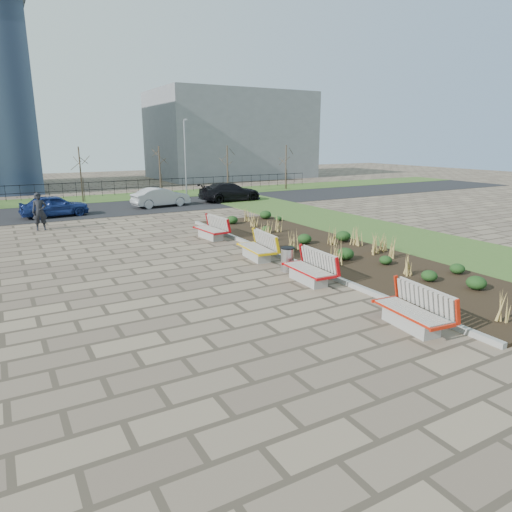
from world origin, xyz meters
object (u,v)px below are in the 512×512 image
pedestrian (40,212)px  bench_d (210,228)px  bench_c (256,247)px  car_black (230,192)px  bench_b (308,268)px  lamp_east (185,159)px  litter_bin (287,260)px  car_blue (55,206)px  car_silver (161,197)px  bench_a (411,309)px

pedestrian → bench_d: bearing=-38.1°
bench_c → pedestrian: (-6.75, 10.55, 0.47)m
bench_c → car_black: (6.72, 15.85, 0.21)m
bench_b → lamp_east: 24.46m
bench_d → lamp_east: bearing=68.1°
pedestrian → litter_bin: bearing=-56.9°
pedestrian → lamp_east: 15.45m
bench_d → car_black: size_ratio=0.44×
car_blue → car_silver: bearing=-88.6°
bench_c → litter_bin: 2.01m
bench_d → bench_a: bearing=-94.5°
litter_bin → pedestrian: pedestrian is taller
car_silver → litter_bin: bearing=168.9°
litter_bin → car_black: (6.58, 17.85, 0.29)m
bench_d → car_silver: size_ratio=0.53×
lamp_east → litter_bin: bearing=-102.3°
bench_c → car_silver: car_silver is taller
bench_c → car_blue: (-5.61, 14.71, 0.18)m
car_black → bench_b: bearing=159.6°
litter_bin → car_silver: 17.69m
car_blue → car_black: bearing=-91.0°
bench_b → car_black: bearing=73.1°
bench_a → bench_c: 7.75m
car_blue → bench_b: bearing=-169.1°
bench_a → lamp_east: size_ratio=0.35×
bench_c → pedestrian: pedestrian is taller
bench_c → pedestrian: bearing=127.3°
litter_bin → car_blue: size_ratio=0.22×
car_silver → bench_d: bearing=166.0°
bench_c → lamp_east: bearing=80.9°
car_blue → lamp_east: (10.61, 5.65, 2.36)m
car_silver → lamp_east: size_ratio=0.66×
car_blue → bench_c: bearing=-165.4°
bench_b → bench_c: size_ratio=1.00×
bench_a → lamp_east: lamp_east is taller
pedestrian → car_silver: pedestrian is taller
bench_a → car_silver: size_ratio=0.53×
pedestrian → car_silver: (8.05, 5.10, -0.29)m
bench_b → car_blue: bearing=109.5°
litter_bin → car_black: bearing=69.8°
car_silver → car_black: (5.43, 0.20, 0.04)m
bench_a → car_blue: car_blue is taller
bench_d → lamp_east: size_ratio=0.35×
pedestrian → bench_c: bearing=-53.0°
pedestrian → bench_a: bearing=-65.4°
car_blue → car_silver: 6.97m
bench_d → car_silver: 11.36m
bench_d → pedestrian: bearing=133.0°
litter_bin → lamp_east: 23.03m
car_blue → car_silver: car_blue is taller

